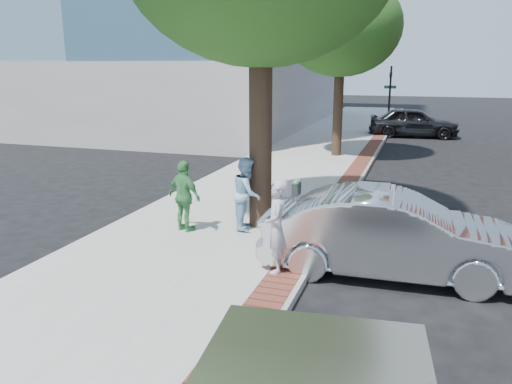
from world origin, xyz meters
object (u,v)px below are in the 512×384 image
at_px(person_green, 184,196).
at_px(sedan_silver, 392,234).
at_px(parking_meter, 296,200).
at_px(person_gray, 277,226).
at_px(bg_car, 414,122).
at_px(person_officer, 247,193).

bearing_deg(person_green, sedan_silver, -167.64).
xyz_separation_m(parking_meter, sedan_silver, (1.90, -0.32, -0.42)).
relative_size(person_gray, bg_car, 0.36).
height_order(parking_meter, bg_car, parking_meter).
height_order(person_gray, bg_car, person_gray).
distance_m(person_gray, person_officer, 2.57).
distance_m(person_gray, sedan_silver, 2.16).
xyz_separation_m(parking_meter, person_officer, (-1.40, 1.01, -0.22)).
xyz_separation_m(person_green, sedan_silver, (4.57, -0.71, -0.17)).
bearing_deg(parking_meter, person_gray, -93.03).
relative_size(person_green, sedan_silver, 0.34).
bearing_deg(person_green, parking_meter, -167.06).
bearing_deg(person_green, bg_car, -82.10).
relative_size(person_officer, bg_car, 0.35).
distance_m(parking_meter, sedan_silver, 1.98).
relative_size(person_gray, person_officer, 1.03).
bearing_deg(sedan_silver, bg_car, -2.59).
bearing_deg(parking_meter, sedan_silver, -9.65).
bearing_deg(person_officer, sedan_silver, -125.35).
height_order(person_officer, person_green, person_officer).
relative_size(person_gray, person_green, 1.06).
distance_m(person_gray, person_green, 3.04).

